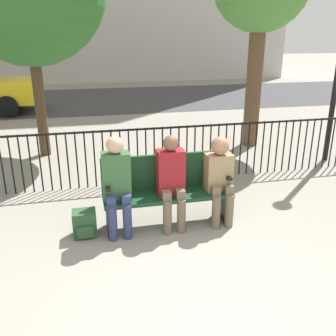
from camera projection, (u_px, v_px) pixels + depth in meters
name	position (u px, v px, depth m)	size (l,w,h in m)	color
ground_plane	(215.00, 322.00, 3.29)	(80.00, 80.00, 0.00)	gray
park_bench	(167.00, 188.00, 4.86)	(1.65, 0.45, 0.92)	#14381E
seated_person_0	(117.00, 181.00, 4.54)	(0.34, 0.39, 1.26)	navy
seated_person_1	(171.00, 178.00, 4.69)	(0.34, 0.39, 1.23)	brown
seated_person_2	(220.00, 175.00, 4.82)	(0.34, 0.39, 1.17)	brown
backpack	(85.00, 224.00, 4.64)	(0.29, 0.27, 0.33)	#284C2D
fence_railing	(146.00, 151.00, 6.17)	(9.01, 0.03, 0.95)	black
street_surface	(108.00, 99.00, 14.28)	(24.00, 6.00, 0.01)	#3D3D3F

